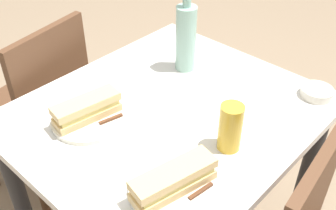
{
  "coord_description": "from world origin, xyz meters",
  "views": [
    {
      "loc": [
        0.77,
        0.71,
        1.54
      ],
      "look_at": [
        0.0,
        0.0,
        0.75
      ],
      "focal_mm": 43.11,
      "sensor_mm": 36.0,
      "label": 1
    }
  ],
  "objects_px": {
    "knife_near": "(189,199)",
    "plate_far": "(88,119)",
    "dining_table": "(168,137)",
    "chair_near": "(42,103)",
    "plate_near": "(174,191)",
    "beer_glass": "(230,127)",
    "baguette_sandwich_near": "(174,180)",
    "water_bottle": "(186,37)",
    "knife_far": "(100,124)",
    "baguette_sandwich_far": "(87,109)",
    "olive_bowl": "(317,92)"
  },
  "relations": [
    {
      "from": "baguette_sandwich_near",
      "to": "plate_far",
      "type": "height_order",
      "value": "baguette_sandwich_near"
    },
    {
      "from": "water_bottle",
      "to": "plate_near",
      "type": "bearing_deg",
      "value": 38.13
    },
    {
      "from": "dining_table",
      "to": "knife_far",
      "type": "height_order",
      "value": "knife_far"
    },
    {
      "from": "baguette_sandwich_far",
      "to": "olive_bowl",
      "type": "bearing_deg",
      "value": 142.94
    },
    {
      "from": "dining_table",
      "to": "plate_near",
      "type": "xyz_separation_m",
      "value": [
        0.25,
        0.25,
        0.13
      ]
    },
    {
      "from": "olive_bowl",
      "to": "beer_glass",
      "type": "bearing_deg",
      "value": -9.77
    },
    {
      "from": "knife_near",
      "to": "plate_far",
      "type": "bearing_deg",
      "value": -94.23
    },
    {
      "from": "plate_far",
      "to": "beer_glass",
      "type": "relative_size",
      "value": 1.58
    },
    {
      "from": "plate_near",
      "to": "knife_near",
      "type": "height_order",
      "value": "knife_near"
    },
    {
      "from": "chair_near",
      "to": "olive_bowl",
      "type": "distance_m",
      "value": 1.1
    },
    {
      "from": "chair_near",
      "to": "beer_glass",
      "type": "bearing_deg",
      "value": 97.62
    },
    {
      "from": "baguette_sandwich_near",
      "to": "water_bottle",
      "type": "distance_m",
      "value": 0.62
    },
    {
      "from": "baguette_sandwich_near",
      "to": "beer_glass",
      "type": "bearing_deg",
      "value": 179.71
    },
    {
      "from": "olive_bowl",
      "to": "knife_far",
      "type": "bearing_deg",
      "value": -33.8
    },
    {
      "from": "knife_near",
      "to": "plate_far",
      "type": "relative_size",
      "value": 0.77
    },
    {
      "from": "chair_near",
      "to": "knife_far",
      "type": "height_order",
      "value": "chair_near"
    },
    {
      "from": "baguette_sandwich_near",
      "to": "plate_far",
      "type": "relative_size",
      "value": 1.03
    },
    {
      "from": "baguette_sandwich_far",
      "to": "beer_glass",
      "type": "relative_size",
      "value": 1.49
    },
    {
      "from": "knife_far",
      "to": "beer_glass",
      "type": "relative_size",
      "value": 1.19
    },
    {
      "from": "chair_near",
      "to": "water_bottle",
      "type": "relative_size",
      "value": 2.73
    },
    {
      "from": "knife_far",
      "to": "olive_bowl",
      "type": "xyz_separation_m",
      "value": [
        -0.62,
        0.41,
        -0.0
      ]
    },
    {
      "from": "plate_far",
      "to": "chair_near",
      "type": "bearing_deg",
      "value": -100.56
    },
    {
      "from": "chair_near",
      "to": "baguette_sandwich_near",
      "type": "distance_m",
      "value": 0.92
    },
    {
      "from": "dining_table",
      "to": "olive_bowl",
      "type": "height_order",
      "value": "olive_bowl"
    },
    {
      "from": "plate_far",
      "to": "knife_near",
      "type": "bearing_deg",
      "value": 85.77
    },
    {
      "from": "knife_far",
      "to": "water_bottle",
      "type": "height_order",
      "value": "water_bottle"
    },
    {
      "from": "chair_near",
      "to": "knife_near",
      "type": "distance_m",
      "value": 0.96
    },
    {
      "from": "olive_bowl",
      "to": "knife_near",
      "type": "bearing_deg",
      "value": -1.7
    },
    {
      "from": "plate_far",
      "to": "knife_far",
      "type": "height_order",
      "value": "knife_far"
    },
    {
      "from": "chair_near",
      "to": "plate_near",
      "type": "bearing_deg",
      "value": 82.05
    },
    {
      "from": "plate_near",
      "to": "knife_far",
      "type": "bearing_deg",
      "value": -95.95
    },
    {
      "from": "water_bottle",
      "to": "olive_bowl",
      "type": "height_order",
      "value": "water_bottle"
    },
    {
      "from": "knife_far",
      "to": "water_bottle",
      "type": "distance_m",
      "value": 0.46
    },
    {
      "from": "chair_near",
      "to": "knife_near",
      "type": "bearing_deg",
      "value": 82.49
    },
    {
      "from": "dining_table",
      "to": "beer_glass",
      "type": "distance_m",
      "value": 0.32
    },
    {
      "from": "chair_near",
      "to": "plate_near",
      "type": "height_order",
      "value": "chair_near"
    },
    {
      "from": "baguette_sandwich_far",
      "to": "water_bottle",
      "type": "xyz_separation_m",
      "value": [
        -0.45,
        0.02,
        0.08
      ]
    },
    {
      "from": "dining_table",
      "to": "baguette_sandwich_near",
      "type": "bearing_deg",
      "value": 45.19
    },
    {
      "from": "baguette_sandwich_near",
      "to": "baguette_sandwich_far",
      "type": "xyz_separation_m",
      "value": [
        -0.03,
        -0.39,
        0.0
      ]
    },
    {
      "from": "water_bottle",
      "to": "olive_bowl",
      "type": "bearing_deg",
      "value": 110.54
    },
    {
      "from": "baguette_sandwich_far",
      "to": "knife_far",
      "type": "xyz_separation_m",
      "value": [
        -0.0,
        0.05,
        -0.03
      ]
    },
    {
      "from": "knife_near",
      "to": "dining_table",
      "type": "bearing_deg",
      "value": -129.32
    },
    {
      "from": "baguette_sandwich_far",
      "to": "knife_far",
      "type": "bearing_deg",
      "value": 92.59
    },
    {
      "from": "dining_table",
      "to": "beer_glass",
      "type": "bearing_deg",
      "value": 87.86
    },
    {
      "from": "dining_table",
      "to": "chair_near",
      "type": "height_order",
      "value": "chair_near"
    },
    {
      "from": "dining_table",
      "to": "plate_far",
      "type": "distance_m",
      "value": 0.29
    },
    {
      "from": "baguette_sandwich_near",
      "to": "knife_far",
      "type": "xyz_separation_m",
      "value": [
        -0.04,
        -0.34,
        -0.03
      ]
    },
    {
      "from": "baguette_sandwich_near",
      "to": "beer_glass",
      "type": "relative_size",
      "value": 1.62
    },
    {
      "from": "knife_near",
      "to": "plate_far",
      "type": "xyz_separation_m",
      "value": [
        -0.03,
        -0.45,
        -0.01
      ]
    },
    {
      "from": "baguette_sandwich_near",
      "to": "plate_far",
      "type": "bearing_deg",
      "value": -94.77
    }
  ]
}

